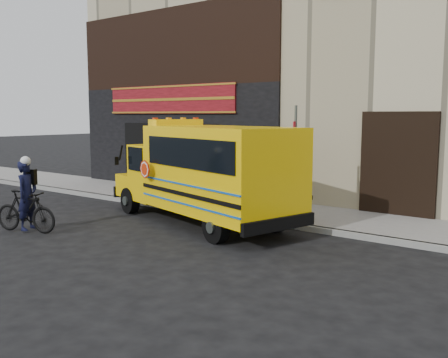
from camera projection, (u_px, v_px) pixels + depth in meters
The scene contains 8 objects.
ground at pixel (167, 235), 12.74m from camera, with size 120.00×120.00×0.00m, color black.
curb at pixel (228, 216), 14.78m from camera, with size 40.00×0.20×0.15m, color gray.
sidewalk at pixel (256, 208), 15.97m from camera, with size 40.00×3.00×0.15m, color slate.
building at pixel (343, 39), 20.23m from camera, with size 20.00×10.70×12.00m.
school_bus at pixel (206, 171), 13.72m from camera, with size 7.22×3.95×2.92m.
sign_pole at pixel (295, 162), 13.11m from camera, with size 0.10×0.28×3.29m.
bicycle at pixel (25, 211), 13.00m from camera, with size 0.52×1.84×1.11m, color black.
cyclist at pixel (27, 197), 13.04m from camera, with size 0.67×0.44×1.83m, color black.
Camera 1 is at (8.71, -9.02, 3.05)m, focal length 40.00 mm.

